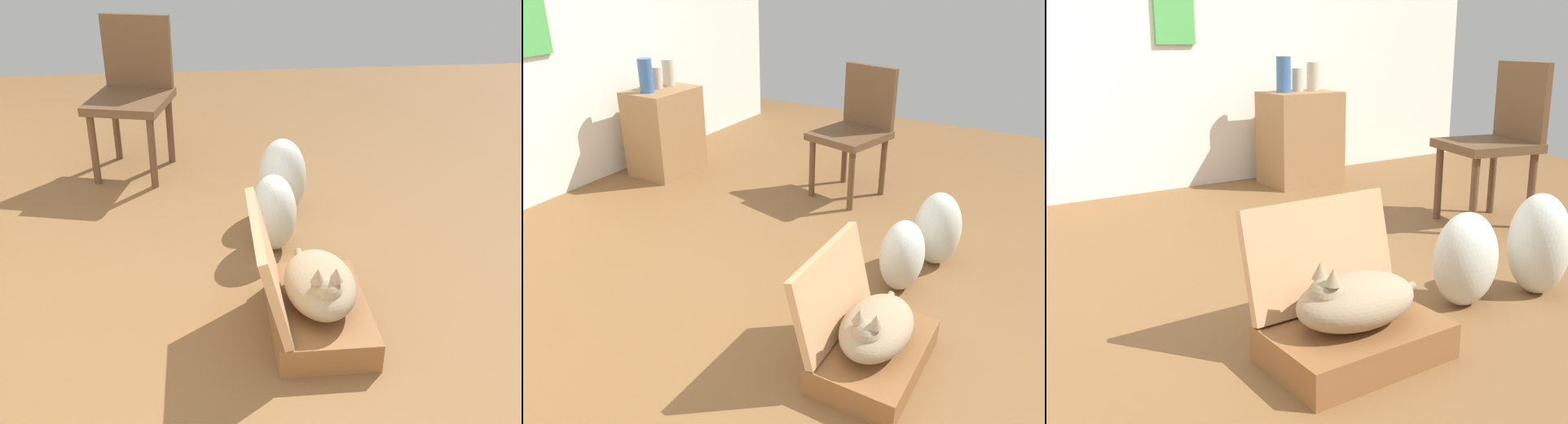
% 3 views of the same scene
% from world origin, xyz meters
% --- Properties ---
extents(ground_plane, '(7.68, 7.68, 0.00)m').
position_xyz_m(ground_plane, '(0.00, 0.00, 0.00)').
color(ground_plane, brown).
rests_on(ground_plane, ground).
extents(suitcase_base, '(0.59, 0.39, 0.12)m').
position_xyz_m(suitcase_base, '(-0.09, -0.51, 0.06)').
color(suitcase_base, brown).
rests_on(suitcase_base, ground).
extents(suitcase_lid, '(0.59, 0.13, 0.38)m').
position_xyz_m(suitcase_lid, '(-0.09, -0.30, 0.32)').
color(suitcase_lid, tan).
rests_on(suitcase_lid, suitcase_base).
extents(cat, '(0.52, 0.28, 0.24)m').
position_xyz_m(cat, '(-0.10, -0.51, 0.22)').
color(cat, '#998466').
rests_on(cat, suitcase_base).
extents(plastic_bag_white, '(0.29, 0.22, 0.39)m').
position_xyz_m(plastic_bag_white, '(0.56, -0.40, 0.19)').
color(plastic_bag_white, silver).
rests_on(plastic_bag_white, ground).
extents(plastic_bag_clear, '(0.25, 0.26, 0.43)m').
position_xyz_m(plastic_bag_clear, '(0.90, -0.48, 0.22)').
color(plastic_bag_clear, silver).
rests_on(plastic_bag_clear, ground).
extents(chair, '(0.57, 0.54, 0.92)m').
position_xyz_m(chair, '(1.61, 0.34, 0.51)').
color(chair, brown).
rests_on(chair, ground).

